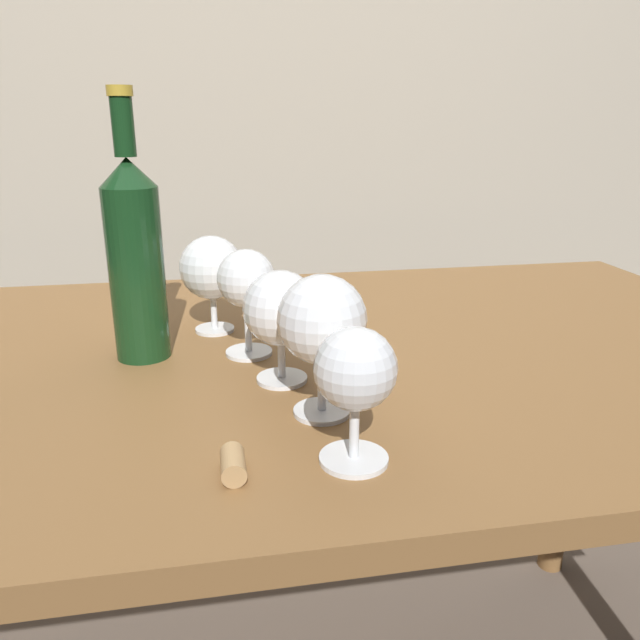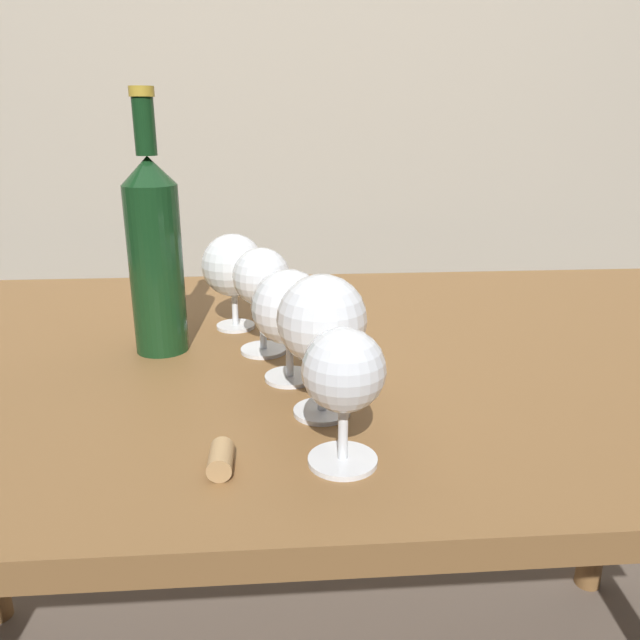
% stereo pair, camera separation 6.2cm
% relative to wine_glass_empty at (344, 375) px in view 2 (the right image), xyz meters
% --- Properties ---
extents(back_wall, '(5.00, 0.08, 2.60)m').
position_rel_wine_glass_empty_xyz_m(back_wall, '(-0.01, 1.28, 0.48)').
color(back_wall, '#B2A893').
rests_on(back_wall, ground_plane).
extents(dining_table, '(1.44, 0.81, 0.73)m').
position_rel_wine_glass_empty_xyz_m(dining_table, '(-0.01, 0.29, -0.17)').
color(dining_table, brown).
rests_on(dining_table, ground_plane).
extents(wine_glass_empty, '(0.07, 0.07, 0.13)m').
position_rel_wine_glass_empty_xyz_m(wine_glass_empty, '(0.00, 0.00, 0.00)').
color(wine_glass_empty, white).
rests_on(wine_glass_empty, dining_table).
extents(wine_glass_white, '(0.09, 0.09, 0.15)m').
position_rel_wine_glass_empty_xyz_m(wine_glass_white, '(-0.01, 0.10, 0.02)').
color(wine_glass_white, white).
rests_on(wine_glass_white, dining_table).
extents(wine_glass_pinot, '(0.09, 0.09, 0.13)m').
position_rel_wine_glass_empty_xyz_m(wine_glass_pinot, '(-0.04, 0.19, 0.00)').
color(wine_glass_pinot, white).
rests_on(wine_glass_pinot, dining_table).
extents(wine_glass_cabernet, '(0.07, 0.07, 0.14)m').
position_rel_wine_glass_empty_xyz_m(wine_glass_cabernet, '(-0.07, 0.28, 0.01)').
color(wine_glass_cabernet, white).
rests_on(wine_glass_cabernet, dining_table).
extents(wine_glass_port, '(0.09, 0.09, 0.14)m').
position_rel_wine_glass_empty_xyz_m(wine_glass_port, '(-0.12, 0.39, 0.01)').
color(wine_glass_port, white).
rests_on(wine_glass_port, dining_table).
extents(wine_bottle, '(0.07, 0.07, 0.33)m').
position_rel_wine_glass_empty_xyz_m(wine_bottle, '(-0.21, 0.30, 0.05)').
color(wine_bottle, '#143819').
rests_on(wine_bottle, dining_table).
extents(cork, '(0.02, 0.04, 0.02)m').
position_rel_wine_glass_empty_xyz_m(cork, '(-0.11, -0.00, -0.08)').
color(cork, tan).
rests_on(cork, dining_table).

